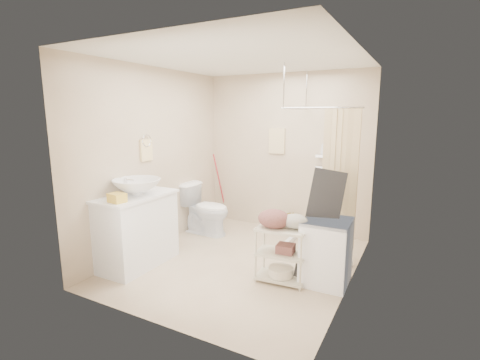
{
  "coord_description": "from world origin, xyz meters",
  "views": [
    {
      "loc": [
        2.04,
        -3.85,
        1.95
      ],
      "look_at": [
        -0.14,
        0.25,
        1.06
      ],
      "focal_mm": 26.0,
      "sensor_mm": 36.0,
      "label": 1
    }
  ],
  "objects_px": {
    "toilet": "(206,209)",
    "washing_machine": "(326,251)",
    "vanity": "(137,230)",
    "laundry_rack": "(281,249)"
  },
  "relations": [
    {
      "from": "washing_machine",
      "to": "laundry_rack",
      "type": "xyz_separation_m",
      "value": [
        -0.47,
        -0.22,
        0.01
      ]
    },
    {
      "from": "toilet",
      "to": "washing_machine",
      "type": "distance_m",
      "value": 2.31
    },
    {
      "from": "toilet",
      "to": "laundry_rack",
      "type": "height_order",
      "value": "toilet"
    },
    {
      "from": "toilet",
      "to": "laundry_rack",
      "type": "bearing_deg",
      "value": -118.04
    },
    {
      "from": "vanity",
      "to": "washing_machine",
      "type": "distance_m",
      "value": 2.39
    },
    {
      "from": "laundry_rack",
      "to": "washing_machine",
      "type": "bearing_deg",
      "value": 20.48
    },
    {
      "from": "laundry_rack",
      "to": "toilet",
      "type": "bearing_deg",
      "value": 145.47
    },
    {
      "from": "toilet",
      "to": "washing_machine",
      "type": "bearing_deg",
      "value": -107.49
    },
    {
      "from": "toilet",
      "to": "washing_machine",
      "type": "relative_size",
      "value": 1.09
    },
    {
      "from": "vanity",
      "to": "toilet",
      "type": "height_order",
      "value": "vanity"
    }
  ]
}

